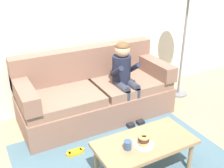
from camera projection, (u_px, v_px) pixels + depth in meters
The scene contains 12 objects.
ground at pixel (114, 149), 3.32m from camera, with size 10.00×10.00×0.00m, color #9E896B.
wall_back at pixel (67, 14), 3.85m from camera, with size 8.00×0.10×2.80m, color silver.
area_rug at pixel (125, 161), 3.12m from camera, with size 2.31×1.86×0.01m, color #476675.
couch at pixel (95, 94), 3.92m from camera, with size 2.15×0.90×0.96m.
coffee_table at pixel (145, 145), 2.81m from camera, with size 1.04×0.53×0.41m.
person_child at pixel (124, 73), 3.77m from camera, with size 0.34×0.58×1.10m.
plate at pixel (143, 145), 2.74m from camera, with size 0.21×0.21×0.01m, color white.
donut at pixel (143, 143), 2.72m from camera, with size 0.12×0.12×0.04m, color tan.
donut_second at pixel (144, 140), 2.71m from camera, with size 0.12×0.12×0.04m, color #422619.
donut_third at pixel (144, 137), 2.69m from camera, with size 0.12×0.12×0.04m, color tan.
mug at pixel (128, 145), 2.67m from camera, with size 0.08×0.08×0.09m, color #334C72.
toy_controller at pixel (75, 153), 3.23m from camera, with size 0.23×0.09×0.05m.
Camera 1 is at (-1.29, -2.34, 2.12)m, focal length 43.65 mm.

